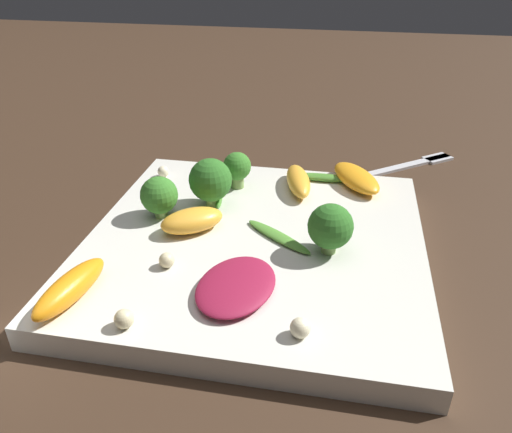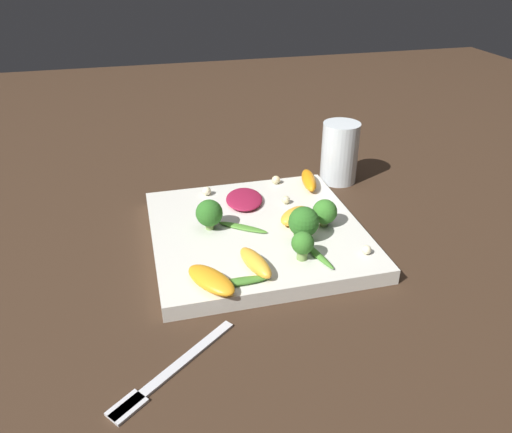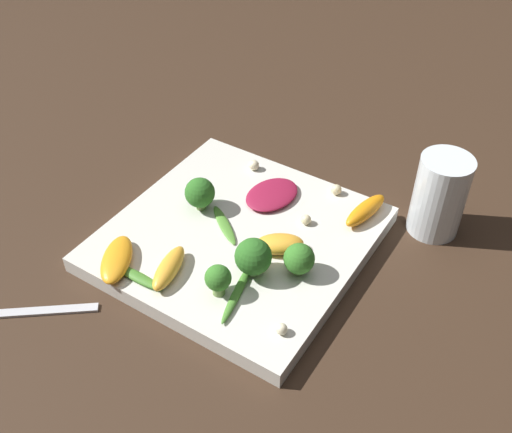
{
  "view_description": "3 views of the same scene",
  "coord_description": "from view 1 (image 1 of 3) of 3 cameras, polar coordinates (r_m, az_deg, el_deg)",
  "views": [
    {
      "loc": [
        -0.38,
        -0.07,
        0.26
      ],
      "look_at": [
        0.01,
        0.0,
        0.03
      ],
      "focal_mm": 35.0,
      "sensor_mm": 36.0,
      "label": 1
    },
    {
      "loc": [
        0.61,
        -0.15,
        0.39
      ],
      "look_at": [
        -0.02,
        0.0,
        0.03
      ],
      "focal_mm": 35.0,
      "sensor_mm": 36.0,
      "label": 2
    },
    {
      "loc": [
        0.45,
        0.31,
        0.53
      ],
      "look_at": [
        -0.02,
        0.02,
        0.04
      ],
      "focal_mm": 42.0,
      "sensor_mm": 36.0,
      "label": 3
    }
  ],
  "objects": [
    {
      "name": "macadamia_nut_4",
      "position": [
        0.57,
        -10.56,
        5.07
      ],
      "size": [
        0.01,
        0.01,
        0.01
      ],
      "color": "beige",
      "rests_on": "plate"
    },
    {
      "name": "arugula_sprig_0",
      "position": [
        0.53,
        -4.3,
        3.4
      ],
      "size": [
        0.1,
        0.03,
        0.01
      ],
      "color": "#47842D",
      "rests_on": "plate"
    },
    {
      "name": "broccoli_floret_0",
      "position": [
        0.48,
        -11.01,
        2.34
      ],
      "size": [
        0.04,
        0.04,
        0.04
      ],
      "color": "#7A9E51",
      "rests_on": "plate"
    },
    {
      "name": "macadamia_nut_0",
      "position": [
        0.35,
        5.08,
        -12.56
      ],
      "size": [
        0.01,
        0.01,
        0.01
      ],
      "color": "beige",
      "rests_on": "plate"
    },
    {
      "name": "macadamia_nut_1",
      "position": [
        0.55,
        4.47,
        4.81
      ],
      "size": [
        0.01,
        0.01,
        0.01
      ],
      "color": "beige",
      "rests_on": "plate"
    },
    {
      "name": "macadamia_nut_3",
      "position": [
        0.42,
        -10.18,
        -4.94
      ],
      "size": [
        0.01,
        0.01,
        0.01
      ],
      "color": "beige",
      "rests_on": "plate"
    },
    {
      "name": "radicchio_leaf_0",
      "position": [
        0.39,
        -2.41,
        -7.87
      ],
      "size": [
        0.09,
        0.07,
        0.01
      ],
      "color": "maroon",
      "rests_on": "plate"
    },
    {
      "name": "macadamia_nut_2",
      "position": [
        0.37,
        -14.84,
        -11.25
      ],
      "size": [
        0.01,
        0.01,
        0.01
      ],
      "color": "beige",
      "rests_on": "plate"
    },
    {
      "name": "orange_segment_2",
      "position": [
        0.4,
        -20.48,
        -7.64
      ],
      "size": [
        0.08,
        0.04,
        0.02
      ],
      "color": "orange",
      "rests_on": "plate"
    },
    {
      "name": "broccoli_floret_2",
      "position": [
        0.49,
        -5.23,
        4.12
      ],
      "size": [
        0.04,
        0.04,
        0.05
      ],
      "color": "#84AD5B",
      "rests_on": "plate"
    },
    {
      "name": "plate",
      "position": [
        0.46,
        -0.08,
        -3.43
      ],
      "size": [
        0.3,
        0.3,
        0.02
      ],
      "color": "silver",
      "rests_on": "ground_plane"
    },
    {
      "name": "ground_plane",
      "position": [
        0.46,
        -0.08,
        -4.54
      ],
      "size": [
        2.4,
        2.4,
        0.0
      ],
      "primitive_type": "plane",
      "color": "#382619"
    },
    {
      "name": "broccoli_floret_3",
      "position": [
        0.53,
        -2.18,
        5.6
      ],
      "size": [
        0.03,
        0.03,
        0.04
      ],
      "color": "#7A9E51",
      "rests_on": "plate"
    },
    {
      "name": "broccoli_floret_1",
      "position": [
        0.42,
        8.5,
        -1.2
      ],
      "size": [
        0.04,
        0.04,
        0.04
      ],
      "color": "#7A9E51",
      "rests_on": "plate"
    },
    {
      "name": "orange_segment_0",
      "position": [
        0.55,
        11.38,
        4.35
      ],
      "size": [
        0.08,
        0.07,
        0.02
      ],
      "color": "orange",
      "rests_on": "plate"
    },
    {
      "name": "orange_segment_1",
      "position": [
        0.46,
        -7.19,
        -0.22
      ],
      "size": [
        0.06,
        0.07,
        0.02
      ],
      "color": "#FCAD33",
      "rests_on": "plate"
    },
    {
      "name": "orange_segment_3",
      "position": [
        0.53,
        4.85,
        4.07
      ],
      "size": [
        0.08,
        0.04,
        0.02
      ],
      "color": "#FCAD33",
      "rests_on": "plate"
    },
    {
      "name": "arugula_sprig_1",
      "position": [
        0.56,
        7.78,
        4.43
      ],
      "size": [
        0.01,
        0.07,
        0.01
      ],
      "color": "#47842D",
      "rests_on": "plate"
    },
    {
      "name": "arugula_sprig_2",
      "position": [
        0.45,
        2.51,
        -2.45
      ],
      "size": [
        0.06,
        0.07,
        0.0
      ],
      "color": "#518E33",
      "rests_on": "plate"
    },
    {
      "name": "fork",
      "position": [
        0.67,
        17.26,
        5.79
      ],
      "size": [
        0.11,
        0.14,
        0.01
      ],
      "color": "silver",
      "rests_on": "ground_plane"
    }
  ]
}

